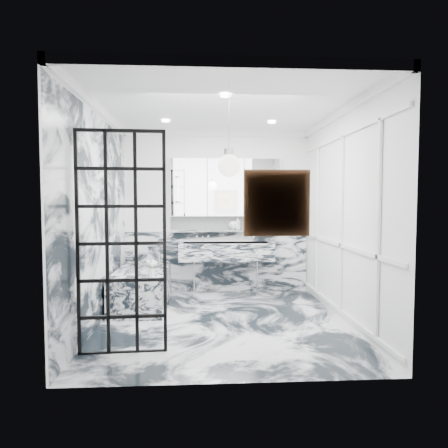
{
  "coord_description": "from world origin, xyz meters",
  "views": [
    {
      "loc": [
        -0.29,
        -5.18,
        1.59
      ],
      "look_at": [
        0.05,
        0.5,
        1.26
      ],
      "focal_mm": 32.0,
      "sensor_mm": 36.0,
      "label": 1
    }
  ],
  "objects": [
    {
      "name": "panel_molding",
      "position": [
        1.58,
        0.0,
        1.3
      ],
      "size": [
        0.03,
        3.4,
        2.3
      ],
      "primitive_type": "cube",
      "color": "white",
      "rests_on": "floor"
    },
    {
      "name": "pendant_light",
      "position": [
        0.0,
        -1.13,
        1.94
      ],
      "size": [
        0.23,
        0.23,
        0.23
      ],
      "primitive_type": "sphere",
      "color": "white",
      "rests_on": "ceiling"
    },
    {
      "name": "sconce_right",
      "position": [
        0.97,
        1.63,
        1.78
      ],
      "size": [
        0.07,
        0.07,
        0.4
      ],
      "primitive_type": "cylinder",
      "color": "white",
      "rests_on": "mirror_cabinet"
    },
    {
      "name": "bathtub",
      "position": [
        -1.18,
        0.9,
        0.28
      ],
      "size": [
        0.75,
        1.65,
        0.55
      ],
      "primitive_type": "cube",
      "color": "silver",
      "rests_on": "floor"
    },
    {
      "name": "flower_vase",
      "position": [
        -0.95,
        0.21,
        0.61
      ],
      "size": [
        0.09,
        0.09,
        0.12
      ],
      "primitive_type": "cylinder",
      "color": "silver",
      "rests_on": "bathtub"
    },
    {
      "name": "artwork",
      "position": [
        0.37,
        -1.76,
        1.57
      ],
      "size": [
        0.47,
        0.05,
        0.47
      ],
      "primitive_type": "cube",
      "color": "#C08F13",
      "rests_on": "wall_front"
    },
    {
      "name": "ledge",
      "position": [
        0.15,
        1.72,
        1.07
      ],
      "size": [
        1.9,
        0.14,
        0.04
      ],
      "primitive_type": "cube",
      "color": "silver",
      "rests_on": "wall_back"
    },
    {
      "name": "amber_bottle",
      "position": [
        0.51,
        1.71,
        1.14
      ],
      "size": [
        0.04,
        0.04,
        0.1
      ],
      "primitive_type": "cylinder",
      "color": "#8C5919",
      "rests_on": "ledge"
    },
    {
      "name": "wall_front",
      "position": [
        0.0,
        -1.8,
        1.4
      ],
      "size": [
        3.6,
        0.0,
        3.6
      ],
      "primitive_type": "plane",
      "rotation": [
        -1.57,
        0.0,
        0.0
      ],
      "color": "white",
      "rests_on": "floor"
    },
    {
      "name": "trough_sink",
      "position": [
        0.15,
        1.55,
        0.73
      ],
      "size": [
        1.6,
        0.45,
        0.3
      ],
      "primitive_type": "cube",
      "color": "silver",
      "rests_on": "wall_back"
    },
    {
      "name": "face_pot",
      "position": [
        0.28,
        1.71,
        1.17
      ],
      "size": [
        0.15,
        0.15,
        0.15
      ],
      "primitive_type": "sphere",
      "color": "white",
      "rests_on": "ledge"
    },
    {
      "name": "mirror_cabinet",
      "position": [
        0.15,
        1.73,
        1.82
      ],
      "size": [
        1.9,
        0.16,
        1.0
      ],
      "primitive_type": "cube",
      "color": "white",
      "rests_on": "wall_back"
    },
    {
      "name": "soap_bottle_a",
      "position": [
        0.36,
        1.71,
        1.2
      ],
      "size": [
        0.11,
        0.11,
        0.23
      ],
      "primitive_type": "imported",
      "rotation": [
        0.0,
        0.0,
        0.24
      ],
      "color": "#8C5919",
      "rests_on": "ledge"
    },
    {
      "name": "ceiling",
      "position": [
        0.0,
        0.0,
        2.8
      ],
      "size": [
        3.6,
        3.6,
        0.0
      ],
      "primitive_type": "plane",
      "rotation": [
        3.14,
        0.0,
        0.0
      ],
      "color": "white",
      "rests_on": "wall_back"
    },
    {
      "name": "sconce_left",
      "position": [
        -0.67,
        1.63,
        1.78
      ],
      "size": [
        0.07,
        0.07,
        0.4
      ],
      "primitive_type": "cylinder",
      "color": "white",
      "rests_on": "mirror_cabinet"
    },
    {
      "name": "subway_tile",
      "position": [
        0.15,
        1.78,
        1.21
      ],
      "size": [
        1.9,
        0.03,
        0.23
      ],
      "primitive_type": "cube",
      "color": "white",
      "rests_on": "wall_back"
    },
    {
      "name": "marble_clad_back",
      "position": [
        0.0,
        1.78,
        0.53
      ],
      "size": [
        3.18,
        0.05,
        1.05
      ],
      "primitive_type": "cube",
      "color": "silver",
      "rests_on": "floor"
    },
    {
      "name": "soap_bottle_b",
      "position": [
        0.68,
        1.71,
        1.18
      ],
      "size": [
        0.09,
        0.09,
        0.17
      ],
      "primitive_type": "imported",
      "rotation": [
        0.0,
        0.0,
        -0.09
      ],
      "color": "#4C4C51",
      "rests_on": "ledge"
    },
    {
      "name": "floor",
      "position": [
        0.0,
        0.0,
        0.0
      ],
      "size": [
        3.6,
        3.6,
        0.0
      ],
      "primitive_type": "plane",
      "color": "silver",
      "rests_on": "ground"
    },
    {
      "name": "marble_clad_left",
      "position": [
        -1.59,
        0.0,
        1.34
      ],
      "size": [
        0.02,
        3.56,
        2.68
      ],
      "primitive_type": "cube",
      "color": "silver",
      "rests_on": "floor"
    },
    {
      "name": "crittall_door",
      "position": [
        -1.1,
        -1.03,
        1.15
      ],
      "size": [
        0.88,
        0.08,
        2.3
      ],
      "primitive_type": null,
      "rotation": [
        0.0,
        0.0,
        0.05
      ],
      "color": "black",
      "rests_on": "floor"
    },
    {
      "name": "wall_left",
      "position": [
        -1.6,
        0.0,
        1.4
      ],
      "size": [
        0.0,
        3.6,
        3.6
      ],
      "primitive_type": "plane",
      "rotation": [
        1.57,
        0.0,
        1.57
      ],
      "color": "white",
      "rests_on": "floor"
    },
    {
      "name": "wall_right",
      "position": [
        1.6,
        0.0,
        1.4
      ],
      "size": [
        0.0,
        3.6,
        3.6
      ],
      "primitive_type": "plane",
      "rotation": [
        1.57,
        0.0,
        -1.57
      ],
      "color": "white",
      "rests_on": "floor"
    },
    {
      "name": "wall_back",
      "position": [
        0.0,
        1.8,
        1.4
      ],
      "size": [
        3.6,
        0.0,
        3.6
      ],
      "primitive_type": "plane",
      "rotation": [
        1.57,
        0.0,
        0.0
      ],
      "color": "white",
      "rests_on": "floor"
    },
    {
      "name": "soap_bottle_c",
      "position": [
        0.67,
        1.71,
        1.17
      ],
      "size": [
        0.17,
        0.17,
        0.17
      ],
      "primitive_type": "imported",
      "rotation": [
        0.0,
        0.0,
        0.36
      ],
      "color": "silver",
      "rests_on": "ledge"
    }
  ]
}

